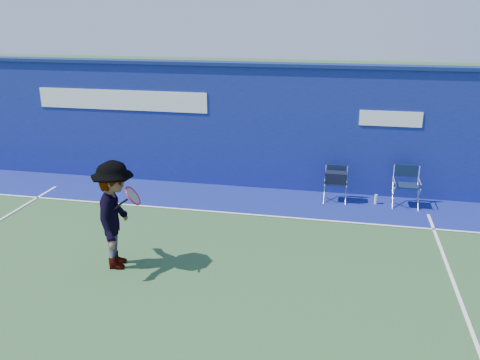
% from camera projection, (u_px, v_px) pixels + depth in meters
% --- Properties ---
extents(ground, '(80.00, 80.00, 0.00)m').
position_uv_depth(ground, '(173.00, 285.00, 8.28)').
color(ground, '#2D512B').
rests_on(ground, ground).
extents(stadium_wall, '(24.00, 0.50, 3.08)m').
position_uv_depth(stadium_wall, '(239.00, 125.00, 12.61)').
color(stadium_wall, navy).
rests_on(stadium_wall, ground).
extents(out_of_bounds_strip, '(24.00, 1.80, 0.01)m').
position_uv_depth(out_of_bounds_strip, '(229.00, 198.00, 12.08)').
color(out_of_bounds_strip, navy).
rests_on(out_of_bounds_strip, ground).
extents(court_lines, '(24.00, 12.00, 0.01)m').
position_uv_depth(court_lines, '(184.00, 267.00, 8.83)').
color(court_lines, white).
rests_on(court_lines, out_of_bounds_strip).
extents(directors_chair_left, '(0.50, 0.44, 0.83)m').
position_uv_depth(directors_chair_left, '(335.00, 187.00, 11.81)').
color(directors_chair_left, silver).
rests_on(directors_chair_left, ground).
extents(directors_chair_right, '(0.55, 0.50, 0.93)m').
position_uv_depth(directors_chair_right, '(405.00, 194.00, 11.53)').
color(directors_chair_right, silver).
rests_on(directors_chair_right, ground).
extents(water_bottle, '(0.07, 0.07, 0.23)m').
position_uv_depth(water_bottle, '(376.00, 199.00, 11.71)').
color(water_bottle, silver).
rests_on(water_bottle, ground).
extents(tennis_player, '(1.04, 1.36, 1.90)m').
position_uv_depth(tennis_player, '(115.00, 215.00, 8.63)').
color(tennis_player, '#EA4738').
rests_on(tennis_player, ground).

